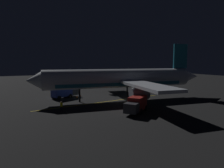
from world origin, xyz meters
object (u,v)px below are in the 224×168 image
airliner (123,79)px  ground_crew_worker (61,106)px  catering_truck (136,105)px  baggage_truck (64,92)px  traffic_cone_near_left (80,95)px  traffic_cone_near_right (77,97)px

airliner → ground_crew_worker: bearing=108.0°
catering_truck → ground_crew_worker: (6.09, 10.64, -0.40)m
airliner → baggage_truck: 13.70m
catering_truck → ground_crew_worker: catering_truck is taller
catering_truck → traffic_cone_near_left: size_ratio=10.22×
baggage_truck → catering_truck: catering_truck is taller
catering_truck → ground_crew_worker: bearing=60.2°
traffic_cone_near_left → traffic_cone_near_right: size_ratio=1.00×
baggage_truck → traffic_cone_near_right: 3.12m
traffic_cone_near_right → baggage_truck: bearing=64.5°
traffic_cone_near_left → traffic_cone_near_right: bearing=141.3°
catering_truck → traffic_cone_near_left: (18.52, 3.44, -1.03)m
baggage_truck → ground_crew_worker: baggage_truck is taller
baggage_truck → traffic_cone_near_left: size_ratio=11.84×
traffic_cone_near_left → traffic_cone_near_right: 2.03m
catering_truck → airliner: bearing=-19.0°
baggage_truck → traffic_cone_near_left: bearing=-85.3°
airliner → catering_truck: bearing=161.0°
baggage_truck → catering_truck: (-18.19, -7.36, -0.02)m
airliner → traffic_cone_near_left: size_ratio=71.09×
catering_truck → traffic_cone_near_right: 17.60m
ground_crew_worker → traffic_cone_near_left: size_ratio=3.16×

